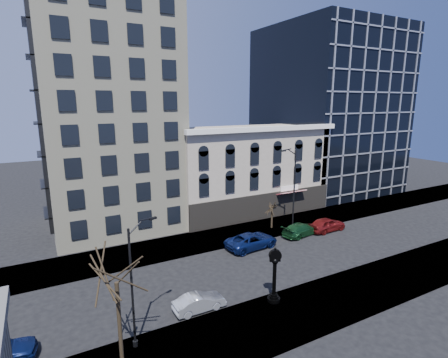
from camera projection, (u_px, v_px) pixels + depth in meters
ground at (226, 273)px, 32.40m from camera, size 160.00×160.00×0.00m
sidewalk_far at (192, 243)px, 39.26m from camera, size 160.00×6.00×0.12m
sidewalk_near at (278, 319)px, 25.52m from camera, size 160.00×6.00×0.12m
cream_tower at (105, 70)px, 41.61m from camera, size 15.90×15.40×42.50m
victorian_row at (246, 170)px, 50.32m from camera, size 22.60×11.19×12.50m
glass_office at (327, 111)px, 62.17m from camera, size 20.00×20.15×28.00m
street_clock at (274, 277)px, 27.28m from camera, size 1.03×1.03×4.54m
street_lamp_near at (138, 250)px, 21.71m from camera, size 2.08×1.05×8.51m
street_lamp_far at (290, 168)px, 41.40m from camera, size 2.67×0.41×10.30m
bare_tree_near at (115, 264)px, 19.76m from camera, size 5.01×5.01×8.59m
bare_tree_far at (272, 205)px, 43.22m from camera, size 2.32×2.32×3.99m
car_near_b at (199, 302)px, 26.56m from camera, size 4.05×1.45×1.33m
car_far_a at (252, 241)px, 37.91m from camera, size 6.20×3.28×1.66m
car_far_b at (301, 229)px, 41.49m from camera, size 5.46×2.96×1.50m
car_far_c at (327, 224)px, 42.88m from camera, size 5.04×2.17×1.69m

